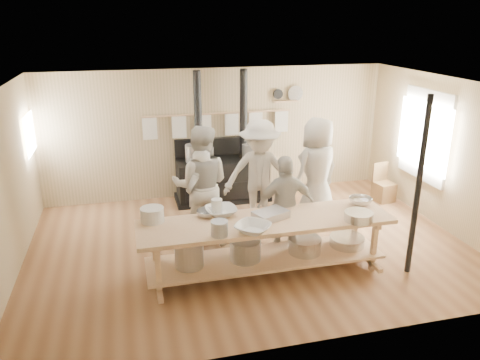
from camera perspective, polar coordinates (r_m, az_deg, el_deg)
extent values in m
plane|color=brown|center=(7.73, 1.13, -7.96)|extent=(7.00, 7.00, 0.00)
plane|color=tan|center=(9.57, -2.72, 5.76)|extent=(7.00, 0.00, 7.00)
plane|color=tan|center=(5.04, 8.68, -7.42)|extent=(7.00, 0.00, 7.00)
plane|color=tan|center=(7.20, -26.78, -1.00)|extent=(0.00, 5.00, 5.00)
plane|color=tan|center=(8.78, 23.85, 2.84)|extent=(0.00, 5.00, 5.00)
plane|color=tan|center=(6.94, 1.27, 11.49)|extent=(7.00, 7.00, 0.00)
cube|color=beige|center=(9.18, 21.65, 5.09)|extent=(0.06, 1.35, 1.65)
plane|color=white|center=(9.16, 21.44, 5.08)|extent=(0.00, 1.50, 1.50)
cube|color=beige|center=(9.15, 21.39, 5.08)|extent=(0.02, 0.03, 1.50)
plane|color=white|center=(9.00, -24.24, 5.14)|extent=(0.00, 0.90, 0.90)
cube|color=black|center=(9.45, -2.16, 0.04)|extent=(1.80, 0.70, 0.85)
cube|color=black|center=(9.58, -2.13, -2.08)|extent=(1.90, 0.75, 0.10)
cube|color=black|center=(9.54, -2.58, 4.16)|extent=(1.80, 0.12, 0.35)
cylinder|color=black|center=(9.07, -5.14, 7.68)|extent=(0.15, 0.15, 1.75)
cylinder|color=black|center=(9.25, 0.43, 7.99)|extent=(0.15, 0.15, 1.75)
cylinder|color=#B2B2B7|center=(9.18, -5.57, 3.27)|extent=(0.36, 0.36, 0.34)
cylinder|color=gray|center=(9.35, 1.16, 3.54)|extent=(0.30, 0.30, 0.30)
cylinder|color=tan|center=(9.39, -2.64, 8.11)|extent=(3.00, 0.04, 0.04)
cube|color=white|center=(9.27, -10.87, 6.25)|extent=(0.28, 0.01, 0.46)
cube|color=white|center=(9.31, -7.54, 6.49)|extent=(0.28, 0.01, 0.46)
cube|color=white|center=(9.39, -4.25, 6.70)|extent=(0.28, 0.01, 0.46)
cube|color=white|center=(9.49, -1.01, 6.89)|extent=(0.28, 0.01, 0.46)
cube|color=white|center=(9.62, 2.15, 7.05)|extent=(0.28, 0.01, 0.46)
cube|color=white|center=(9.78, 5.21, 7.19)|extent=(0.28, 0.01, 0.46)
cube|color=tan|center=(9.74, 5.53, 9.53)|extent=(0.50, 0.14, 0.03)
cylinder|color=black|center=(9.69, 4.66, 10.40)|extent=(0.20, 0.04, 0.20)
cylinder|color=silver|center=(9.81, 6.75, 10.44)|extent=(0.32, 0.03, 0.32)
cube|color=tan|center=(6.60, 3.21, -5.11)|extent=(3.60, 0.90, 0.06)
cube|color=tan|center=(6.86, 3.12, -9.45)|extent=(3.40, 0.80, 0.04)
cube|color=tan|center=(6.88, 3.11, -9.81)|extent=(3.30, 0.06, 0.06)
cube|color=tan|center=(6.27, -9.95, -10.86)|extent=(0.07, 0.07, 0.85)
cube|color=tan|center=(6.80, -10.36, -8.36)|extent=(0.07, 0.07, 0.85)
cube|color=tan|center=(7.11, 16.02, -7.54)|extent=(0.07, 0.07, 0.85)
cube|color=tan|center=(7.58, 13.81, -5.60)|extent=(0.07, 0.07, 0.85)
cylinder|color=#B2B2B7|center=(6.55, -6.21, -8.92)|extent=(0.40, 0.40, 0.38)
cylinder|color=gray|center=(6.70, 0.66, -8.49)|extent=(0.44, 0.44, 0.30)
cylinder|color=silver|center=(6.98, 7.90, -7.87)|extent=(0.48, 0.48, 0.22)
cylinder|color=silver|center=(7.27, 13.07, -7.41)|extent=(0.52, 0.52, 0.14)
cylinder|color=black|center=(6.91, 20.90, -0.96)|extent=(0.08, 0.08, 2.60)
imported|color=#A29B90|center=(7.46, -4.92, -2.27)|extent=(0.70, 0.69, 1.62)
imported|color=#A29B90|center=(7.53, -4.75, -0.67)|extent=(1.10, 0.94, 1.96)
imported|color=#A29B90|center=(8.34, 9.34, 1.03)|extent=(1.10, 0.91, 1.93)
imported|color=#A29B90|center=(7.16, 5.55, -3.28)|extent=(0.95, 0.41, 1.61)
imported|color=#A29B90|center=(8.07, 2.39, 0.65)|extent=(1.37, 0.96, 1.92)
cube|color=brown|center=(9.89, 17.11, -1.38)|extent=(0.41, 0.41, 0.38)
cube|color=brown|center=(9.89, 16.72, 0.89)|extent=(0.36, 0.09, 0.43)
imported|color=white|center=(6.73, -2.32, -3.82)|extent=(0.48, 0.48, 0.11)
imported|color=silver|center=(6.69, -4.09, -4.07)|extent=(0.40, 0.40, 0.09)
imported|color=white|center=(6.20, 1.59, -5.88)|extent=(0.64, 0.64, 0.11)
imported|color=silver|center=(7.31, 14.46, -2.51)|extent=(0.38, 0.38, 0.11)
cube|color=#B2B2B7|center=(6.63, 3.75, -4.23)|extent=(0.55, 0.47, 0.10)
cylinder|color=silver|center=(6.74, 14.27, -4.31)|extent=(0.49, 0.49, 0.13)
cylinder|color=gray|center=(6.09, -2.53, -5.91)|extent=(0.26, 0.26, 0.21)
cylinder|color=white|center=(6.60, -10.65, -4.18)|extent=(0.36, 0.36, 0.20)
cylinder|color=white|center=(6.69, -2.84, -3.33)|extent=(0.20, 0.20, 0.24)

